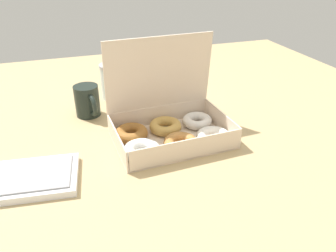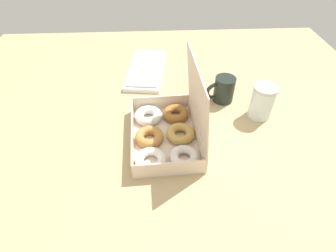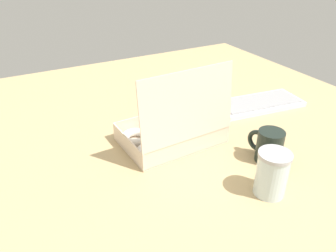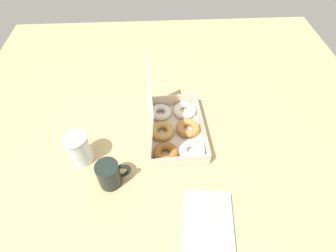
# 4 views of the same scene
# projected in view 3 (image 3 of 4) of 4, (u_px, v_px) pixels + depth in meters

# --- Properties ---
(ground_plane) EXTENTS (1.80, 1.80, 0.02)m
(ground_plane) POSITION_uv_depth(u_px,v_px,m) (170.00, 145.00, 1.09)
(ground_plane) COLOR tan
(donut_box) EXTENTS (0.34, 0.24, 0.27)m
(donut_box) POSITION_uv_depth(u_px,v_px,m) (173.00, 132.00, 1.07)
(donut_box) COLOR beige
(donut_box) RESTS_ON ground_plane
(keyboard) EXTENTS (0.37, 0.19, 0.02)m
(keyboard) POSITION_uv_depth(u_px,v_px,m) (259.00, 103.00, 1.32)
(keyboard) COLOR white
(keyboard) RESTS_ON ground_plane
(coffee_mug) EXTENTS (0.08, 0.12, 0.10)m
(coffee_mug) POSITION_uv_depth(u_px,v_px,m) (268.00, 145.00, 0.97)
(coffee_mug) COLOR black
(coffee_mug) RESTS_ON ground_plane
(glass_jar) EXTENTS (0.08, 0.08, 0.12)m
(glass_jar) POSITION_uv_depth(u_px,v_px,m) (272.00, 173.00, 0.84)
(glass_jar) COLOR silver
(glass_jar) RESTS_ON ground_plane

